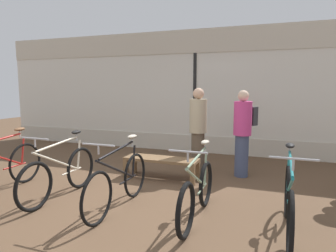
{
  "coord_description": "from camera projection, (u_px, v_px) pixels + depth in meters",
  "views": [
    {
      "loc": [
        2.06,
        -3.87,
        1.73
      ],
      "look_at": [
        0.0,
        1.74,
        0.95
      ],
      "focal_mm": 32.0,
      "sensor_mm": 36.0,
      "label": 1
    }
  ],
  "objects": [
    {
      "name": "ground_plane",
      "position": [
        128.0,
        202.0,
        4.53
      ],
      "size": [
        24.0,
        24.0,
        0.0
      ],
      "primitive_type": "plane",
      "color": "brown"
    },
    {
      "name": "shop_back_wall",
      "position": [
        195.0,
        91.0,
        7.84
      ],
      "size": [
        12.0,
        0.08,
        3.2
      ],
      "color": "beige",
      "rests_on": "ground_plane"
    },
    {
      "name": "bicycle_far_left",
      "position": [
        2.0,
        168.0,
        4.96
      ],
      "size": [
        0.46,
        1.75,
        1.04
      ],
      "color": "black",
      "rests_on": "ground_plane"
    },
    {
      "name": "bicycle_left",
      "position": [
        60.0,
        174.0,
        4.67
      ],
      "size": [
        0.46,
        1.76,
        1.03
      ],
      "color": "black",
      "rests_on": "ground_plane"
    },
    {
      "name": "bicycle_center",
      "position": [
        119.0,
        182.0,
        4.25
      ],
      "size": [
        0.46,
        1.75,
        1.03
      ],
      "color": "black",
      "rests_on": "ground_plane"
    },
    {
      "name": "bicycle_right",
      "position": [
        197.0,
        192.0,
        3.9
      ],
      "size": [
        0.46,
        1.66,
        1.01
      ],
      "color": "black",
      "rests_on": "ground_plane"
    },
    {
      "name": "bicycle_far_right",
      "position": [
        289.0,
        202.0,
        3.49
      ],
      "size": [
        0.46,
        1.79,
        1.04
      ],
      "color": "black",
      "rests_on": "ground_plane"
    },
    {
      "name": "display_bench",
      "position": [
        161.0,
        162.0,
        5.64
      ],
      "size": [
        1.4,
        0.44,
        0.4
      ],
      "color": "brown",
      "rests_on": "ground_plane"
    },
    {
      "name": "customer_near_rack",
      "position": [
        243.0,
        131.0,
        5.74
      ],
      "size": [
        0.5,
        0.56,
        1.67
      ],
      "color": "#424C6B",
      "rests_on": "ground_plane"
    },
    {
      "name": "customer_by_window",
      "position": [
        198.0,
        129.0,
        5.92
      ],
      "size": [
        0.46,
        0.46,
        1.71
      ],
      "color": "brown",
      "rests_on": "ground_plane"
    }
  ]
}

